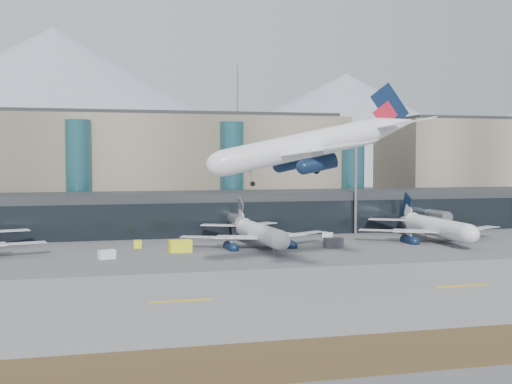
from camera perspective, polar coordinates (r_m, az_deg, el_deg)
ground at (r=101.84m, az=3.58°, el=-7.27°), size 900.00×900.00×0.00m
runway_strip at (r=87.90m, az=6.54°, el=-8.92°), size 400.00×40.00×0.04m
dirt_verge at (r=65.74m, az=14.35°, el=-13.12°), size 400.00×14.00×0.03m
runway_markings at (r=87.90m, az=6.54°, el=-8.90°), size 128.00×1.00×0.02m
concourse at (r=156.79m, az=-2.74°, el=-1.82°), size 170.00×27.00×10.00m
terminal_main at (r=185.69m, az=-12.28°, el=2.10°), size 130.00×30.00×31.00m
terminal_east at (r=223.80m, az=20.16°, el=2.13°), size 70.00×30.00×31.00m
teal_towers at (r=170.33m, az=-8.75°, el=1.58°), size 116.40×19.40×46.00m
mountain_ridge at (r=478.62m, az=-8.33°, el=6.27°), size 910.00×400.00×110.00m
lightmast_mid at (r=155.69m, az=8.86°, el=1.59°), size 3.00×1.20×25.60m
hero_jet at (r=92.50m, az=5.74°, el=4.89°), size 31.63×32.79×10.56m
jet_parked_mid at (r=132.49m, az=-0.04°, el=-3.11°), size 33.20×32.60×10.71m
jet_parked_right at (r=147.24m, az=15.26°, el=-2.50°), size 35.43×34.40×11.41m
veh_a at (r=119.36m, az=-13.11°, el=-5.43°), size 3.26×2.50×1.62m
veh_b at (r=132.92m, az=-10.48°, el=-4.58°), size 1.61×2.57×1.47m
veh_c at (r=131.59m, az=6.90°, el=-4.50°), size 3.78×2.11×2.05m
veh_d at (r=158.91m, az=13.43°, el=-3.37°), size 2.43×2.92×1.47m
veh_g at (r=147.41m, az=6.39°, el=-3.84°), size 2.54×2.35×1.29m
veh_h at (r=125.36m, az=-6.76°, el=-4.80°), size 4.53×2.75×2.37m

